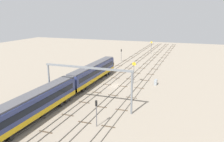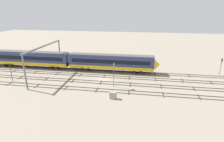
{
  "view_description": "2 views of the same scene",
  "coord_description": "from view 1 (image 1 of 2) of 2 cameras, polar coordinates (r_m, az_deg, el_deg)",
  "views": [
    {
      "loc": [
        -54.24,
        -19.0,
        18.13
      ],
      "look_at": [
        5.87,
        2.91,
        2.25
      ],
      "focal_mm": 37.38,
      "sensor_mm": 36.0,
      "label": 1
    },
    {
      "loc": [
        9.28,
        -41.95,
        17.28
      ],
      "look_at": [
        2.21,
        1.32,
        1.96
      ],
      "focal_mm": 28.92,
      "sensor_mm": 36.0,
      "label": 2
    }
  ],
  "objects": [
    {
      "name": "track_with_train",
      "position": [
        62.57,
        -4.89,
        -2.89
      ],
      "size": [
        179.96,
        2.4,
        0.16
      ],
      "color": "#59544C",
      "rests_on": "ground"
    },
    {
      "name": "track_middle",
      "position": [
        60.95,
        -1.22,
        -3.3
      ],
      "size": [
        179.96,
        2.4,
        0.16
      ],
      "color": "#59544C",
      "rests_on": "ground"
    },
    {
      "name": "speed_sign_near_foreground",
      "position": [
        61.35,
        5.37,
        0.29
      ],
      "size": [
        0.14,
        0.94,
        5.76
      ],
      "color": "#4C4C51",
      "rests_on": "ground"
    },
    {
      "name": "track_near_foreground",
      "position": [
        58.53,
        6.66,
        -4.13
      ],
      "size": [
        179.96,
        2.4,
        0.16
      ],
      "color": "#59544C",
      "rests_on": "ground"
    },
    {
      "name": "signal_light_trackside_departure",
      "position": [
        90.4,
        2.29,
        4.34
      ],
      "size": [
        0.31,
        0.32,
        4.7
      ],
      "color": "#4C4C51",
      "rests_on": "ground"
    },
    {
      "name": "speed_sign_mid_trackside",
      "position": [
        107.49,
        9.61,
        6.02
      ],
      "size": [
        0.14,
        0.86,
        5.84
      ],
      "color": "#4C4C51",
      "rests_on": "ground"
    },
    {
      "name": "signal_light_trackside_approach",
      "position": [
        38.3,
        -3.84,
        -9.41
      ],
      "size": [
        0.31,
        0.32,
        4.54
      ],
      "color": "#4C4C51",
      "rests_on": "ground"
    },
    {
      "name": "overhead_gantry",
      "position": [
        44.93,
        -6.01,
        -1.47
      ],
      "size": [
        0.4,
        18.24,
        8.27
      ],
      "color": "slate",
      "rests_on": "ground"
    },
    {
      "name": "ground_plane",
      "position": [
        60.26,
        0.69,
        -3.57
      ],
      "size": [
        195.96,
        195.96,
        0.0
      ],
      "primitive_type": "plane",
      "color": "gray"
    },
    {
      "name": "relay_cabinet",
      "position": [
        61.71,
        10.63,
        -2.7
      ],
      "size": [
        1.39,
        0.67,
        1.42
      ],
      "color": "gray",
      "rests_on": "ground"
    },
    {
      "name": "track_second_near",
      "position": [
        59.6,
        2.64,
        -3.71
      ],
      "size": [
        179.96,
        2.4,
        0.16
      ],
      "color": "#59544C",
      "rests_on": "ground"
    }
  ]
}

